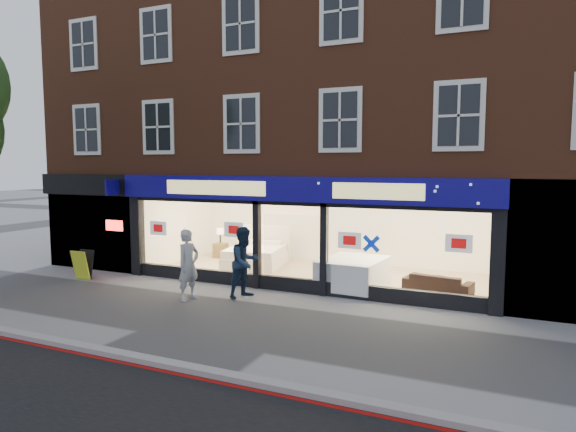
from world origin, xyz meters
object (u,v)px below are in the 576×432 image
Objects in this scene: pedestrian_grey at (188,265)px; sofa at (438,283)px; a_board at (83,265)px; display_bed at (256,255)px; pedestrian_blue at (245,262)px; mattress_stack at (353,273)px.

sofa is at bearing -51.44° from pedestrian_grey.
a_board reaches higher than sofa.
display_bed reaches higher than a_board.
display_bed is 4.02m from pedestrian_blue.
sofa is 6.84m from pedestrian_grey.
a_board is (-8.23, -2.24, -0.04)m from mattress_stack.
mattress_stack is 8.53m from a_board.
display_bed is at bearing 42.91° from pedestrian_blue.
mattress_stack is 2.32× the size of a_board.
sofa is 1.95× the size of a_board.
a_board is at bearing 111.23° from pedestrian_blue.
pedestrian_blue is at bearing 2.21° from a_board.
pedestrian_blue is at bearing -43.92° from pedestrian_grey.
display_bed reaches higher than mattress_stack.
sofa is (2.35, 0.25, -0.14)m from mattress_stack.
sofa is at bearing -22.68° from display_bed.
mattress_stack is at bearing -31.17° from pedestrian_blue.
mattress_stack is at bearing -40.79° from pedestrian_grey.
a_board is 0.49× the size of pedestrian_grey.
display_bed is 1.36× the size of pedestrian_grey.
mattress_stack is at bearing -32.38° from display_bed.
pedestrian_grey is (0.36, -4.52, 0.49)m from display_bed.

